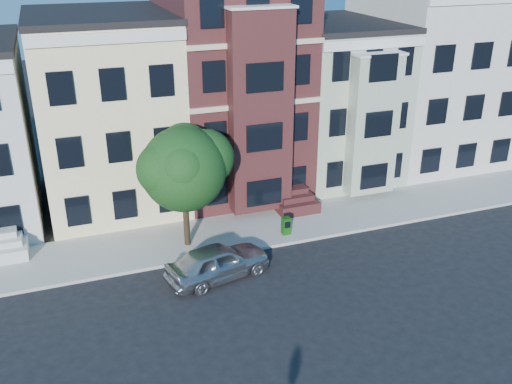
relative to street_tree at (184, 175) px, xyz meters
name	(u,v)px	position (x,y,z in m)	size (l,w,h in m)	color
ground	(344,316)	(4.48, -7.53, -3.76)	(120.00, 120.00, 0.00)	black
far_sidewalk	(271,227)	(4.48, 0.47, -3.69)	(60.00, 4.00, 0.15)	#9E9B93
house_yellow	(107,114)	(-2.52, 6.97, 1.24)	(7.00, 9.00, 10.00)	beige
house_brown	(230,85)	(4.48, 6.97, 2.24)	(7.00, 9.00, 12.00)	#411C1B
house_green	(331,101)	(10.98, 6.97, 0.74)	(6.00, 9.00, 9.00)	#A2B296
house_cream	(429,76)	(17.98, 6.97, 1.74)	(8.00, 9.00, 11.00)	beige
street_tree	(184,175)	(0.00, 0.00, 0.00)	(6.21, 6.21, 7.22)	#204E1C
parked_car	(218,262)	(0.62, -3.13, -2.97)	(1.87, 4.64, 1.58)	#A2A5A9
newspaper_box	(286,226)	(4.87, -0.64, -3.16)	(0.40, 0.36, 0.90)	#154F11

